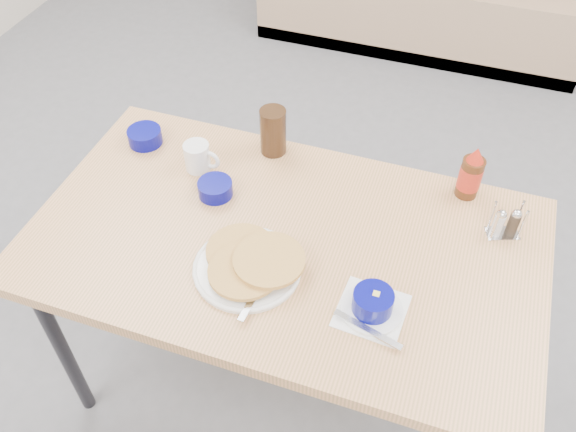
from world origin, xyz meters
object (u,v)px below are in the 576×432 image
(coffee_mug, at_px, (198,157))
(syrup_bottle, at_px, (471,175))
(pancake_plate, at_px, (250,264))
(creamer_bowl, at_px, (145,136))
(butter_bowl, at_px, (215,189))
(condiment_caddy, at_px, (505,225))
(dining_table, at_px, (284,253))
(amber_tumbler, at_px, (273,131))
(grits_setting, at_px, (372,305))

(coffee_mug, height_order, syrup_bottle, syrup_bottle)
(pancake_plate, relative_size, coffee_mug, 2.67)
(coffee_mug, distance_m, creamer_bowl, 0.22)
(butter_bowl, xyz_separation_m, syrup_bottle, (0.69, 0.24, 0.05))
(butter_bowl, xyz_separation_m, condiment_caddy, (0.81, 0.11, 0.02))
(dining_table, xyz_separation_m, condiment_caddy, (0.56, 0.21, 0.10))
(amber_tumbler, bearing_deg, coffee_mug, -140.74)
(pancake_plate, distance_m, condiment_caddy, 0.70)
(grits_setting, relative_size, syrup_bottle, 1.06)
(dining_table, height_order, condiment_caddy, condiment_caddy)
(dining_table, relative_size, coffee_mug, 12.21)
(coffee_mug, distance_m, amber_tumbler, 0.24)
(creamer_bowl, height_order, butter_bowl, creamer_bowl)
(grits_setting, relative_size, amber_tumbler, 1.20)
(pancake_plate, relative_size, butter_bowl, 3.03)
(condiment_caddy, bearing_deg, dining_table, 179.94)
(creamer_bowl, height_order, amber_tumbler, amber_tumbler)
(pancake_plate, height_order, creamer_bowl, pancake_plate)
(pancake_plate, distance_m, creamer_bowl, 0.63)
(condiment_caddy, bearing_deg, butter_bowl, 167.20)
(pancake_plate, relative_size, creamer_bowl, 2.85)
(coffee_mug, height_order, grits_setting, coffee_mug)
(amber_tumbler, xyz_separation_m, syrup_bottle, (0.60, 0.00, -0.00))
(condiment_caddy, xyz_separation_m, syrup_bottle, (-0.12, 0.13, 0.04))
(creamer_bowl, bearing_deg, amber_tumbler, 13.46)
(pancake_plate, xyz_separation_m, creamer_bowl, (-0.50, 0.37, 0.00))
(condiment_caddy, bearing_deg, syrup_bottle, 111.88)
(dining_table, height_order, butter_bowl, butter_bowl)
(coffee_mug, bearing_deg, butter_bowl, -44.04)
(condiment_caddy, bearing_deg, grits_setting, -147.95)
(coffee_mug, distance_m, condiment_caddy, 0.90)
(pancake_plate, distance_m, syrup_bottle, 0.68)
(butter_bowl, height_order, syrup_bottle, syrup_bottle)
(dining_table, bearing_deg, coffee_mug, 150.99)
(coffee_mug, relative_size, creamer_bowl, 1.07)
(amber_tumbler, height_order, syrup_bottle, syrup_bottle)
(grits_setting, height_order, amber_tumbler, amber_tumbler)
(amber_tumbler, xyz_separation_m, condiment_caddy, (0.72, -0.13, -0.04))
(dining_table, xyz_separation_m, amber_tumbler, (-0.16, 0.34, 0.14))
(coffee_mug, distance_m, syrup_bottle, 0.80)
(coffee_mug, height_order, condiment_caddy, condiment_caddy)
(pancake_plate, bearing_deg, creamer_bowl, 143.46)
(coffee_mug, bearing_deg, creamer_bowl, 165.47)
(creamer_bowl, bearing_deg, coffee_mug, -14.53)
(creamer_bowl, height_order, condiment_caddy, condiment_caddy)
(dining_table, height_order, pancake_plate, pancake_plate)
(dining_table, height_order, coffee_mug, coffee_mug)
(creamer_bowl, xyz_separation_m, butter_bowl, (0.31, -0.15, -0.00))
(grits_setting, xyz_separation_m, amber_tumbler, (-0.44, 0.50, 0.05))
(coffee_mug, distance_m, butter_bowl, 0.13)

